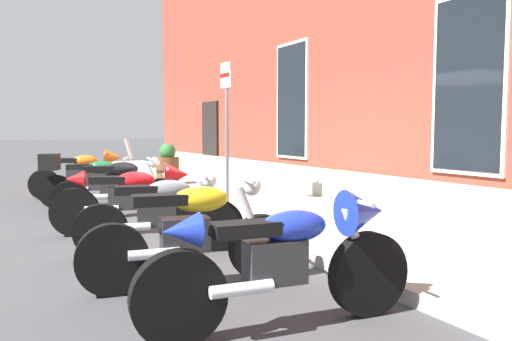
{
  "coord_description": "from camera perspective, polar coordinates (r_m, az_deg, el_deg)",
  "views": [
    {
      "loc": [
        7.07,
        -3.05,
        1.47
      ],
      "look_at": [
        0.32,
        0.56,
        0.85
      ],
      "focal_mm": 35.23,
      "sensor_mm": 36.0,
      "label": 1
    }
  ],
  "objects": [
    {
      "name": "sidewalk",
      "position": [
        8.49,
        4.19,
        -4.85
      ],
      "size": [
        28.8,
        2.87,
        0.14
      ],
      "primitive_type": "cube",
      "color": "gray",
      "rests_on": "ground_plane"
    },
    {
      "name": "motorcycle_blue_sport",
      "position": [
        3.75,
        4.02,
        -9.52
      ],
      "size": [
        0.62,
        2.19,
        1.01
      ],
      "color": "black",
      "rests_on": "ground_plane"
    },
    {
      "name": "ground_plane",
      "position": [
        7.84,
        -4.78,
        -6.17
      ],
      "size": [
        140.0,
        140.0,
        0.0
      ],
      "primitive_type": "plane",
      "color": "#38383A"
    },
    {
      "name": "motorcycle_orange_sport",
      "position": [
        11.23,
        -18.92,
        -0.16
      ],
      "size": [
        0.92,
        2.01,
        1.06
      ],
      "color": "black",
      "rests_on": "ground_plane"
    },
    {
      "name": "motorcycle_red_sport",
      "position": [
        7.26,
        -13.69,
        -2.72
      ],
      "size": [
        0.84,
        2.05,
        1.01
      ],
      "color": "black",
      "rests_on": "ground_plane"
    },
    {
      "name": "motorcycle_grey_naked",
      "position": [
        6.04,
        -10.6,
        -4.9
      ],
      "size": [
        0.71,
        1.96,
        0.95
      ],
      "color": "black",
      "rests_on": "ground_plane"
    },
    {
      "name": "motorcycle_yellow_naked",
      "position": [
        4.73,
        -7.23,
        -7.26
      ],
      "size": [
        0.62,
        2.04,
        1.02
      ],
      "color": "black",
      "rests_on": "ground_plane"
    },
    {
      "name": "motorcycle_green_touring",
      "position": [
        9.95,
        -18.36,
        -0.9
      ],
      "size": [
        0.99,
        2.0,
        1.31
      ],
      "color": "black",
      "rests_on": "ground_plane"
    },
    {
      "name": "barrel_planter",
      "position": [
        12.51,
        -10.0,
        0.48
      ],
      "size": [
        0.59,
        0.59,
        1.0
      ],
      "color": "brown",
      "rests_on": "sidewalk"
    },
    {
      "name": "motorcycle_black_naked",
      "position": [
        8.75,
        -15.42,
        -1.94
      ],
      "size": [
        0.66,
        2.09,
        1.0
      ],
      "color": "black",
      "rests_on": "ground_plane"
    },
    {
      "name": "parking_sign",
      "position": [
        9.01,
        -3.37,
        6.6
      ],
      "size": [
        0.36,
        0.07,
        2.55
      ],
      "color": "#4C4C51",
      "rests_on": "sidewalk"
    },
    {
      "name": "brick_pub_facade",
      "position": [
        12.34,
        26.45,
        16.88
      ],
      "size": [
        22.8,
        7.76,
        8.37
      ],
      "color": "brown",
      "rests_on": "ground_plane"
    }
  ]
}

